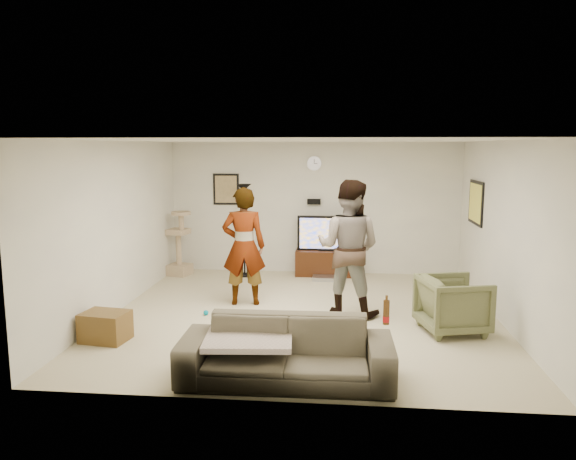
# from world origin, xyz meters

# --- Properties ---
(floor) EXTENTS (5.50, 5.50, 0.02)m
(floor) POSITION_xyz_m (0.00, 0.00, -0.01)
(floor) COLOR beige
(floor) RESTS_ON ground
(ceiling) EXTENTS (5.50, 5.50, 0.02)m
(ceiling) POSITION_xyz_m (0.00, 0.00, 2.51)
(ceiling) COLOR silver
(ceiling) RESTS_ON wall_back
(wall_back) EXTENTS (5.50, 0.04, 2.50)m
(wall_back) POSITION_xyz_m (0.00, 2.75, 1.25)
(wall_back) COLOR silver
(wall_back) RESTS_ON floor
(wall_front) EXTENTS (5.50, 0.04, 2.50)m
(wall_front) POSITION_xyz_m (0.00, -2.75, 1.25)
(wall_front) COLOR silver
(wall_front) RESTS_ON floor
(wall_left) EXTENTS (0.04, 5.50, 2.50)m
(wall_left) POSITION_xyz_m (-2.75, 0.00, 1.25)
(wall_left) COLOR silver
(wall_left) RESTS_ON floor
(wall_right) EXTENTS (0.04, 5.50, 2.50)m
(wall_right) POSITION_xyz_m (2.75, 0.00, 1.25)
(wall_right) COLOR silver
(wall_right) RESTS_ON floor
(wall_clock) EXTENTS (0.26, 0.04, 0.26)m
(wall_clock) POSITION_xyz_m (0.00, 2.72, 2.10)
(wall_clock) COLOR silver
(wall_clock) RESTS_ON wall_back
(wall_speaker) EXTENTS (0.25, 0.10, 0.10)m
(wall_speaker) POSITION_xyz_m (0.00, 2.69, 1.38)
(wall_speaker) COLOR black
(wall_speaker) RESTS_ON wall_back
(picture_back) EXTENTS (0.42, 0.03, 0.52)m
(picture_back) POSITION_xyz_m (-1.70, 2.73, 1.60)
(picture_back) COLOR #8B7752
(picture_back) RESTS_ON wall_back
(picture_right) EXTENTS (0.03, 0.78, 0.62)m
(picture_right) POSITION_xyz_m (2.73, 1.60, 1.50)
(picture_right) COLOR #F8EC4F
(picture_right) RESTS_ON wall_right
(tv_stand) EXTENTS (1.16, 0.45, 0.48)m
(tv_stand) POSITION_xyz_m (0.26, 2.50, 0.24)
(tv_stand) COLOR black
(tv_stand) RESTS_ON floor
(console_box) EXTENTS (0.40, 0.30, 0.07)m
(console_box) POSITION_xyz_m (0.22, 2.11, 0.04)
(console_box) COLOR #AFAFBA
(console_box) RESTS_ON floor
(tv) EXTENTS (1.10, 0.08, 0.65)m
(tv) POSITION_xyz_m (0.26, 2.50, 0.81)
(tv) COLOR black
(tv) RESTS_ON tv_stand
(tv_screen) EXTENTS (1.01, 0.01, 0.57)m
(tv_screen) POSITION_xyz_m (0.26, 2.46, 0.81)
(tv_screen) COLOR gold
(tv_screen) RESTS_ON tv
(floor_lamp) EXTENTS (0.32, 0.32, 1.72)m
(floor_lamp) POSITION_xyz_m (-1.28, 2.32, 0.86)
(floor_lamp) COLOR black
(floor_lamp) RESTS_ON floor
(cat_tree) EXTENTS (0.47, 0.47, 1.22)m
(cat_tree) POSITION_xyz_m (-2.53, 2.26, 0.61)
(cat_tree) COLOR tan
(cat_tree) RESTS_ON floor
(person_left) EXTENTS (0.72, 0.52, 1.81)m
(person_left) POSITION_xyz_m (-0.95, 0.47, 0.91)
(person_left) COLOR #9D9D9D
(person_left) RESTS_ON floor
(person_right) EXTENTS (1.13, 0.99, 1.96)m
(person_right) POSITION_xyz_m (0.63, 0.11, 0.98)
(person_right) COLOR #3C4CA5
(person_right) RESTS_ON floor
(sofa) EXTENTS (2.22, 0.90, 0.64)m
(sofa) POSITION_xyz_m (-0.02, -2.26, 0.32)
(sofa) COLOR #4C4738
(sofa) RESTS_ON floor
(throw_blanket) EXTENTS (0.95, 0.77, 0.06)m
(throw_blanket) POSITION_xyz_m (-0.41, -2.26, 0.43)
(throw_blanket) COLOR #BEABA0
(throw_blanket) RESTS_ON sofa
(beer_bottle) EXTENTS (0.06, 0.06, 0.25)m
(beer_bottle) POSITION_xyz_m (1.00, -2.26, 0.77)
(beer_bottle) COLOR #513010
(beer_bottle) RESTS_ON sofa
(armchair) EXTENTS (0.98, 0.96, 0.74)m
(armchair) POSITION_xyz_m (2.00, -0.54, 0.37)
(armchair) COLOR #565A39
(armchair) RESTS_ON floor
(side_table) EXTENTS (0.61, 0.49, 0.37)m
(side_table) POSITION_xyz_m (-2.40, -1.31, 0.18)
(side_table) COLOR #513917
(side_table) RESTS_ON floor
(toy_ball) EXTENTS (0.07, 0.07, 0.07)m
(toy_ball) POSITION_xyz_m (-1.40, -0.16, 0.04)
(toy_ball) COLOR #027A9C
(toy_ball) RESTS_ON floor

